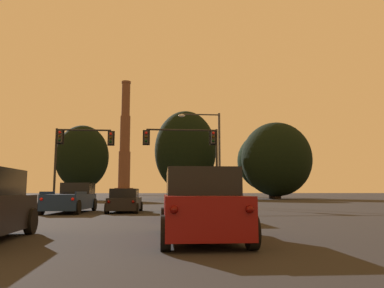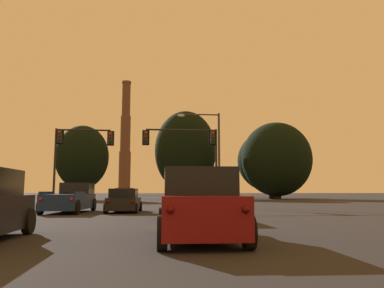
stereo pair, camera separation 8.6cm
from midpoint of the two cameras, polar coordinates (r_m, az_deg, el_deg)
hatchback_center_lane_front at (r=23.60m, az=-10.27°, el=-8.59°), size 2.03×4.15×1.44m
suv_right_lane_second at (r=17.30m, az=-0.32°, el=-8.45°), size 2.17×4.93×1.86m
pickup_truck_left_lane_front at (r=24.30m, az=-17.91°, el=-7.98°), size 2.36×5.57×1.82m
sedan_right_lane_front at (r=23.79m, az=-1.40°, el=-8.68°), size 2.17×4.77×1.43m
suv_right_lane_third at (r=10.21m, az=0.99°, el=-9.29°), size 2.15×4.92×1.86m
traffic_light_overhead_left at (r=32.12m, az=-17.48°, el=-0.46°), size 4.88×0.50×6.41m
traffic_light_overhead_right at (r=30.30m, az=-0.02°, el=-0.42°), size 6.20×0.50×6.33m
street_lamp at (r=33.77m, az=3.05°, el=-0.52°), size 3.85×0.36×8.36m
smokestack at (r=139.84m, az=-10.24°, el=-0.81°), size 6.86×6.86×42.41m
treeline_left_mid at (r=58.76m, az=-16.45°, el=-1.93°), size 7.92×7.13×11.23m
treeline_far_right at (r=68.34m, az=11.93°, el=-2.55°), size 12.08×10.87×12.26m
treeline_center_left at (r=68.37m, az=-1.06°, el=-1.06°), size 11.20×10.08×15.99m
treeline_right_mid at (r=65.74m, az=12.70°, el=-2.27°), size 12.05×10.85×13.11m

